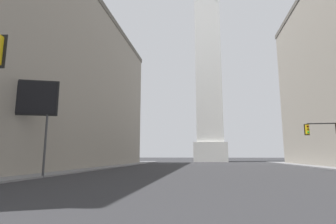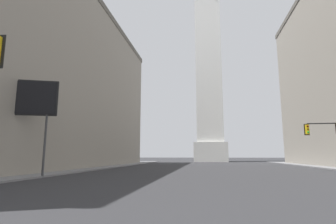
# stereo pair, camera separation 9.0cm
# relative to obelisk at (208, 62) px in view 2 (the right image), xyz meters

# --- Properties ---
(sidewalk_left) EXTENTS (5.00, 89.26, 0.15)m
(sidewalk_left) POSITION_rel_obelisk_xyz_m (-16.63, -47.60, -28.68)
(sidewalk_left) COLOR slate
(sidewalk_left) RESTS_ON ground_plane
(building_left) EXTENTS (20.66, 56.70, 25.24)m
(building_left) POSITION_rel_obelisk_xyz_m (-26.71, -42.58, -16.13)
(building_left) COLOR gray
(building_left) RESTS_ON ground_plane
(obelisk) EXTENTS (9.00, 9.00, 60.07)m
(obelisk) POSITION_rel_obelisk_xyz_m (0.00, 0.00, 0.00)
(obelisk) COLOR silver
(obelisk) RESTS_ON ground_plane
(traffic_light_mid_right) EXTENTS (4.19, 0.51, 5.50)m
(traffic_light_mid_right) POSITION_rel_obelisk_xyz_m (12.83, -42.26, -24.59)
(traffic_light_mid_right) COLOR black
(traffic_light_mid_right) RESTS_ON ground_plane
(billboard_sign) EXTENTS (4.46, 1.66, 7.99)m
(billboard_sign) POSITION_rel_obelisk_xyz_m (-15.67, -55.23, -22.52)
(billboard_sign) COLOR #3F3F42
(billboard_sign) RESTS_ON ground_plane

